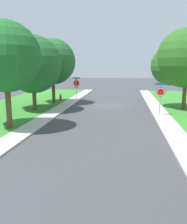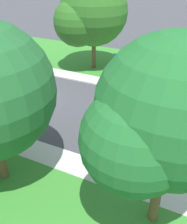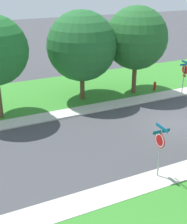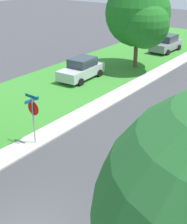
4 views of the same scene
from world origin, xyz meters
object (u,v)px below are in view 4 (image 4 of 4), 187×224
object	(u,v)px
stop_sign_far_corner	(33,111)
tree_across_right	(140,16)
car_grey_behind_trees	(166,44)
car_silver_driveway_right	(81,69)

from	to	relation	value
stop_sign_far_corner	tree_across_right	xyz separation A→B (m)	(-2.33, 14.94, 2.67)
stop_sign_far_corner	car_grey_behind_trees	bearing A→B (deg)	97.45
car_grey_behind_trees	car_silver_driveway_right	bearing A→B (deg)	-97.46
stop_sign_far_corner	car_grey_behind_trees	xyz separation A→B (m)	(-2.89, 22.09, -1.01)
stop_sign_far_corner	tree_across_right	bearing A→B (deg)	98.86
car_silver_driveway_right	tree_across_right	bearing A→B (deg)	67.44
car_silver_driveway_right	car_grey_behind_trees	bearing A→B (deg)	82.54
car_silver_driveway_right	stop_sign_far_corner	bearing A→B (deg)	-65.03
stop_sign_far_corner	car_grey_behind_trees	size ratio (longest dim) A/B	0.64
car_silver_driveway_right	car_grey_behind_trees	world-z (taller)	same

